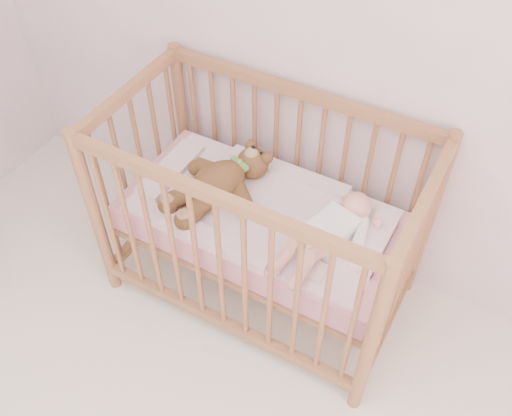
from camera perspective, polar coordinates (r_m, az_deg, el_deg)
The scene contains 6 objects.
wall_back at distance 2.22m, azimuth 12.29°, elevation 18.15°, with size 4.00×0.02×2.70m, color white.
crib at distance 2.53m, azimuth 0.55°, elevation -1.13°, with size 1.36×0.76×1.00m, color #AD7349, non-canonical shape.
mattress at distance 2.55m, azimuth 0.54°, elevation -1.36°, with size 1.22×0.62×0.13m, color pink.
blanket at distance 2.49m, azimuth 0.56°, elevation -0.21°, with size 1.10×0.58×0.06m, color pink, non-canonical shape.
baby at distance 2.34m, azimuth 7.49°, elevation -2.14°, with size 0.28×0.58×0.14m, color white, non-canonical shape.
teddy_bear at distance 2.49m, azimuth -3.82°, elevation 2.50°, with size 0.41×0.58×0.16m, color brown, non-canonical shape.
Camera 1 is at (0.53, 0.10, 2.38)m, focal length 40.00 mm.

